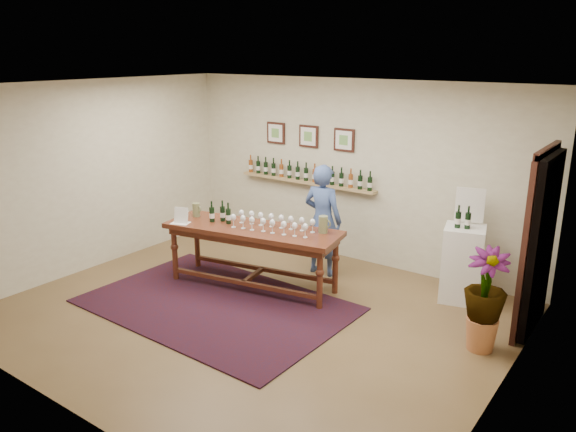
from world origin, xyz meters
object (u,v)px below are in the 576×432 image
Objects in this scene: tasting_table at (252,236)px; potted_plant at (485,300)px; person at (323,220)px; display_pedestal at (462,264)px.

potted_plant is at bearing -8.16° from tasting_table.
person is (-2.63, 0.86, 0.23)m from potted_plant.
potted_plant is (3.14, 0.12, -0.15)m from tasting_table.
person is at bearing 161.89° from potted_plant.
display_pedestal is 0.61× the size of person.
person reaches higher than display_pedestal.
person reaches higher than potted_plant.
potted_plant is 0.62× the size of person.
tasting_table is 2.82m from display_pedestal.
person is at bearing 51.88° from tasting_table.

